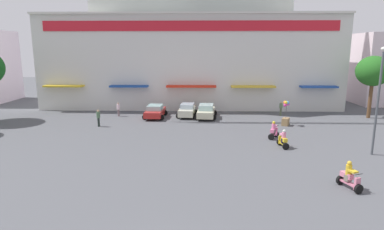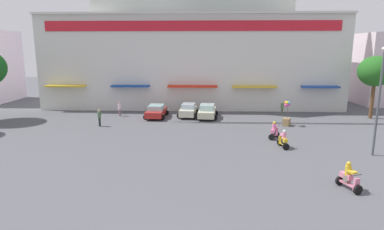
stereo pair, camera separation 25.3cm
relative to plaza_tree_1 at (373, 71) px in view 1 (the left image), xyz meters
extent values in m
plane|color=#4F5156|center=(-19.92, -13.63, -5.12)|extent=(128.00, 128.00, 0.00)
cube|color=silver|center=(-19.92, 8.64, 0.62)|extent=(37.60, 10.55, 11.47)
cube|color=red|center=(-19.92, 3.31, 5.01)|extent=(34.59, 0.12, 1.17)
cube|color=silver|center=(-19.92, 3.27, 6.47)|extent=(37.60, 0.70, 0.24)
cube|color=gold|center=(-35.10, 2.82, -2.00)|extent=(4.72, 1.10, 0.20)
cube|color=navy|center=(-27.20, 2.82, -2.00)|extent=(4.57, 1.10, 0.20)
cube|color=red|center=(-19.74, 2.82, -2.00)|extent=(5.93, 1.10, 0.20)
cube|color=gold|center=(-12.39, 2.82, -2.00)|extent=(5.20, 1.10, 0.20)
cube|color=#20479B|center=(-4.67, 2.82, -2.00)|extent=(4.28, 1.10, 0.20)
cylinder|color=brown|center=(0.00, 0.00, -3.15)|extent=(0.39, 0.39, 3.93)
ellipsoid|color=#23601D|center=(0.00, 0.00, 0.04)|extent=(3.51, 3.81, 3.25)
cube|color=#AF2421|center=(-23.64, -0.50, -4.53)|extent=(2.00, 4.18, 0.64)
cube|color=#92BCBA|center=(-23.64, -0.50, -3.96)|extent=(1.64, 2.12, 0.51)
cylinder|color=black|center=(-24.47, 0.82, -4.82)|extent=(0.61, 0.20, 0.60)
cylinder|color=black|center=(-22.68, 0.72, -4.82)|extent=(0.61, 0.20, 0.60)
cylinder|color=black|center=(-24.60, -1.71, -4.82)|extent=(0.61, 0.20, 0.60)
cylinder|color=black|center=(-22.82, -1.81, -4.82)|extent=(0.61, 0.20, 0.60)
cube|color=beige|center=(-20.11, 0.17, -4.49)|extent=(1.94, 4.04, 0.72)
cube|color=#A2B3C2|center=(-20.11, 0.17, -3.89)|extent=(1.56, 2.07, 0.47)
cylinder|color=black|center=(-20.83, 1.45, -4.82)|extent=(0.61, 0.21, 0.60)
cylinder|color=black|center=(-19.20, 1.32, -4.82)|extent=(0.61, 0.21, 0.60)
cylinder|color=black|center=(-21.02, -0.97, -4.82)|extent=(0.61, 0.21, 0.60)
cylinder|color=black|center=(-19.39, -1.10, -4.82)|extent=(0.61, 0.21, 0.60)
cube|color=beige|center=(-18.00, -0.44, -4.52)|extent=(2.10, 4.40, 0.67)
cube|color=#A0C2C1|center=(-18.00, -0.44, -3.91)|extent=(1.68, 2.25, 0.55)
cylinder|color=black|center=(-18.77, 0.96, -4.82)|extent=(0.61, 0.21, 0.60)
cylinder|color=black|center=(-17.01, 0.81, -4.82)|extent=(0.61, 0.21, 0.60)
cylinder|color=black|center=(-18.99, -1.69, -4.82)|extent=(0.61, 0.21, 0.60)
cylinder|color=black|center=(-17.23, -1.83, -4.82)|extent=(0.61, 0.21, 0.60)
cylinder|color=black|center=(-10.25, -19.38, -4.86)|extent=(0.54, 0.32, 0.52)
cylinder|color=black|center=(-10.71, -18.18, -4.86)|extent=(0.54, 0.32, 0.52)
cube|color=#D3748E|center=(-10.48, -18.78, -4.80)|extent=(0.66, 1.15, 0.10)
cube|color=#D3748E|center=(-10.56, -18.56, -4.41)|extent=(0.54, 0.78, 0.28)
cube|color=#D3748E|center=(-10.29, -19.26, -4.62)|extent=(0.35, 0.25, 0.69)
cylinder|color=black|center=(-10.28, -19.28, -4.07)|extent=(0.50, 0.22, 0.04)
cube|color=slate|center=(-10.52, -18.66, -4.53)|extent=(0.40, 0.38, 0.36)
cylinder|color=gold|center=(-10.52, -18.66, -4.07)|extent=(0.41, 0.41, 0.57)
sphere|color=gold|center=(-10.52, -18.66, -3.68)|extent=(0.25, 0.25, 0.25)
cube|color=gold|center=(-10.42, -18.92, -4.04)|extent=(0.47, 0.53, 0.10)
cylinder|color=black|center=(-12.30, -10.65, -4.86)|extent=(0.53, 0.21, 0.52)
cylinder|color=black|center=(-12.14, -11.83, -4.86)|extent=(0.53, 0.21, 0.52)
cube|color=gold|center=(-12.22, -11.24, -4.80)|extent=(0.42, 1.08, 0.10)
cube|color=gold|center=(-12.19, -11.45, -4.44)|extent=(0.39, 0.70, 0.28)
cube|color=gold|center=(-12.28, -10.77, -4.64)|extent=(0.34, 0.18, 0.67)
cylinder|color=black|center=(-12.29, -10.74, -4.10)|extent=(0.52, 0.11, 0.04)
cube|color=black|center=(-12.20, -11.36, -4.56)|extent=(0.36, 0.32, 0.36)
cylinder|color=pink|center=(-12.20, -11.36, -4.14)|extent=(0.36, 0.36, 0.49)
sphere|color=silver|center=(-12.20, -11.36, -3.78)|extent=(0.25, 0.25, 0.25)
cube|color=pink|center=(-12.24, -11.10, -4.11)|extent=(0.40, 0.48, 0.10)
cylinder|color=black|center=(-12.07, -8.21, -4.86)|extent=(0.52, 0.39, 0.52)
cylinder|color=black|center=(-12.68, -9.20, -4.86)|extent=(0.52, 0.39, 0.52)
cube|color=pink|center=(-12.37, -8.71, -4.80)|extent=(0.77, 1.02, 0.10)
cube|color=pink|center=(-12.48, -8.88, -4.39)|extent=(0.60, 0.71, 0.28)
cube|color=pink|center=(-12.13, -8.31, -4.60)|extent=(0.35, 0.29, 0.71)
cylinder|color=black|center=(-12.12, -8.29, -4.05)|extent=(0.46, 0.30, 0.04)
cube|color=#4E4848|center=(-12.43, -8.81, -4.51)|extent=(0.42, 0.41, 0.36)
cylinder|color=pink|center=(-12.43, -8.81, -4.07)|extent=(0.44, 0.44, 0.51)
sphere|color=gold|center=(-12.43, -8.81, -3.70)|extent=(0.25, 0.25, 0.25)
cube|color=pink|center=(-12.30, -8.59, -4.04)|extent=(0.52, 0.55, 0.10)
cylinder|color=#49533A|center=(-9.47, 0.85, -4.67)|extent=(0.28, 0.28, 0.90)
cylinder|color=#536A46|center=(-9.47, 0.85, -3.95)|extent=(0.45, 0.45, 0.55)
sphere|color=tan|center=(-9.47, 0.85, -3.57)|extent=(0.20, 0.20, 0.20)
cylinder|color=#1F2923|center=(-28.64, -4.80, -4.68)|extent=(0.31, 0.31, 0.87)
cylinder|color=#486849|center=(-28.64, -4.80, -3.95)|extent=(0.50, 0.50, 0.60)
sphere|color=tan|center=(-28.64, -4.80, -3.54)|extent=(0.23, 0.23, 0.23)
cylinder|color=slate|center=(-27.92, 0.16, -4.73)|extent=(0.22, 0.22, 0.78)
cylinder|color=silver|center=(-27.92, 0.16, -4.05)|extent=(0.36, 0.36, 0.57)
sphere|color=tan|center=(-27.92, 0.16, -3.66)|extent=(0.22, 0.22, 0.22)
cylinder|color=#474C51|center=(-6.19, -12.83, -1.45)|extent=(0.16, 0.16, 7.35)
ellipsoid|color=silver|center=(-6.19, -12.83, 2.41)|extent=(0.40, 0.40, 0.28)
cube|color=olive|center=(-10.12, -3.85, -4.75)|extent=(0.95, 1.08, 0.75)
cylinder|color=#4C4C4C|center=(-10.12, -3.85, -3.77)|extent=(0.04, 0.04, 1.20)
sphere|color=#DE2A9B|center=(-9.99, -3.88, -2.94)|extent=(0.33, 0.33, 0.33)
sphere|color=#3BADDB|center=(-9.97, -3.60, -2.89)|extent=(0.38, 0.38, 0.38)
sphere|color=orange|center=(-10.22, -3.66, -2.84)|extent=(0.37, 0.37, 0.37)
sphere|color=#E53A98|center=(-10.25, -3.83, -3.07)|extent=(0.31, 0.31, 0.31)
sphere|color=yellow|center=(-10.25, -4.09, -2.77)|extent=(0.31, 0.31, 0.31)
sphere|color=#42A0D7|center=(-10.06, -4.00, -2.81)|extent=(0.32, 0.32, 0.32)
camera|label=1|loc=(-18.66, -35.52, 2.43)|focal=30.23mm
camera|label=2|loc=(-18.41, -35.51, 2.43)|focal=30.23mm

